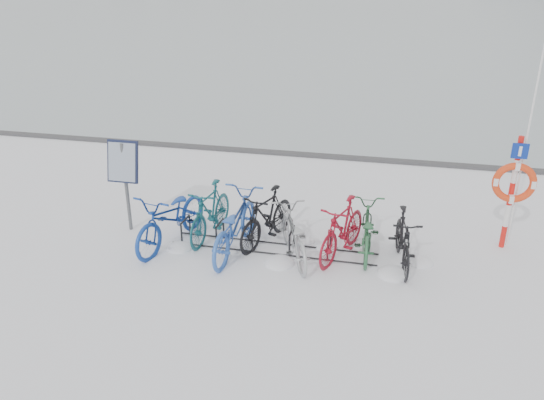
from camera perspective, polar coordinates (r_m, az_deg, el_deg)
ground at (r=10.32m, az=0.15°, el=-5.30°), size 900.00×900.00×0.00m
quay_edge at (r=15.67m, az=5.13°, el=4.77°), size 400.00×0.25×0.10m
bike_rack at (r=10.23m, az=0.15°, el=-4.40°), size 4.00×0.48×0.46m
info_board at (r=10.96m, az=-15.69°, el=3.44°), size 0.64×0.24×1.92m
lifebuoy_station at (r=10.77m, az=24.60°, el=1.71°), size 0.78×0.22×4.06m
bike_0 at (r=10.49m, az=-10.72°, el=-1.65°), size 1.21×2.35×1.17m
bike_1 at (r=10.68m, az=-6.66°, el=-1.07°), size 0.69×1.92×1.13m
bike_2 at (r=10.04m, az=-4.07°, el=-2.45°), size 0.89×2.27×1.17m
bike_3 at (r=10.38m, az=-0.55°, el=-1.67°), size 1.10×1.93×1.12m
bike_4 at (r=9.82m, az=2.32°, el=-3.62°), size 1.36×1.98×0.98m
bike_5 at (r=9.96m, az=7.58°, el=-2.95°), size 1.09×1.95×1.13m
bike_6 at (r=10.20m, az=10.12°, el=-2.99°), size 0.76×1.88×0.97m
bike_7 at (r=9.86m, az=13.93°, el=-3.98°), size 0.71×1.80×1.05m
snow_drifts at (r=10.05m, az=4.21°, el=-6.17°), size 5.05×1.70×0.21m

